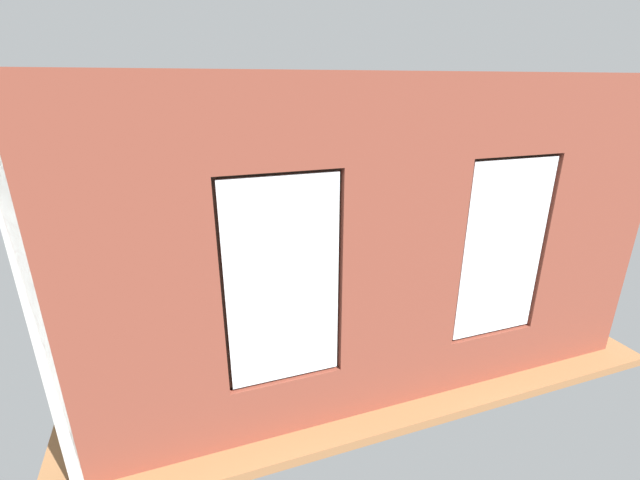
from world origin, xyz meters
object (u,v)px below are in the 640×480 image
object	(u,v)px
couch_by_window	(363,341)
remote_silver	(281,282)
media_console	(133,299)
potted_plant_corner_near_left	(396,205)
coffee_table	(305,278)
table_plant_small	(325,262)
potted_plant_corner_far_left	(539,297)
cup_ceramic	(305,273)
potted_plant_foreground_right	(154,241)
potted_plant_beside_window_right	(217,346)
potted_plant_near_tv	(169,285)
papasan_chair	(228,247)
remote_gray	(315,277)
couch_left	(450,263)
potted_plant_mid_room_small	(347,237)
remote_black	(292,273)
potted_plant_by_left_couch	(389,240)
tv_flatscreen	(125,254)

from	to	relation	value
couch_by_window	remote_silver	distance (m)	1.73
media_console	potted_plant_corner_near_left	size ratio (longest dim) A/B	0.86
coffee_table	table_plant_small	bearing A→B (deg)	-158.06
media_console	potted_plant_corner_far_left	xyz separation A→B (m)	(-5.05, 2.25, 0.26)
cup_ceramic	potted_plant_foreground_right	xyz separation A→B (m)	(2.15, -1.92, 0.10)
cup_ceramic	potted_plant_beside_window_right	bearing A→B (deg)	51.08
cup_ceramic	potted_plant_corner_near_left	distance (m)	3.28
media_console	potted_plant_near_tv	xyz separation A→B (m)	(-0.54, 0.97, 0.59)
coffee_table	remote_silver	size ratio (longest dim) A/B	8.07
remote_silver	potted_plant_foreground_right	distance (m)	2.69
couch_by_window	papasan_chair	bearing A→B (deg)	-71.78
media_console	potted_plant_corner_far_left	size ratio (longest dim) A/B	1.34
table_plant_small	remote_gray	world-z (taller)	table_plant_small
couch_left	coffee_table	distance (m)	2.46
cup_ceramic	potted_plant_mid_room_small	size ratio (longest dim) A/B	0.13
remote_gray	potted_plant_beside_window_right	bearing A→B (deg)	119.76
cup_ceramic	remote_gray	distance (m)	0.17
media_console	potted_plant_near_tv	distance (m)	1.26
remote_gray	potted_plant_foreground_right	size ratio (longest dim) A/B	0.20
coffee_table	potted_plant_corner_far_left	xyz separation A→B (m)	(-2.60, 1.88, 0.16)
remote_black	papasan_chair	world-z (taller)	papasan_chair
couch_by_window	papasan_chair	distance (m)	3.44
couch_left	media_console	xyz separation A→B (m)	(4.90, -0.57, -0.08)
couch_left	remote_gray	xyz separation A→B (m)	(2.35, -0.06, 0.08)
remote_silver	potted_plant_mid_room_small	distance (m)	2.04
potted_plant_beside_window_right	potted_plant_by_left_couch	size ratio (longest dim) A/B	2.39
coffee_table	remote_black	world-z (taller)	remote_black
coffee_table	potted_plant_foreground_right	bearing A→B (deg)	-41.66
potted_plant_corner_near_left	potted_plant_near_tv	bearing A→B (deg)	29.57
papasan_chair	potted_plant_corner_near_left	bearing A→B (deg)	-172.32
remote_silver	papasan_chair	distance (m)	1.70
tv_flatscreen	potted_plant_by_left_couch	distance (m)	4.61
cup_ceramic	potted_plant_mid_room_small	distance (m)	1.64
potted_plant_corner_far_left	potted_plant_beside_window_right	distance (m)	4.12
couch_by_window	potted_plant_corner_far_left	distance (m)	2.48
papasan_chair	potted_plant_corner_far_left	world-z (taller)	potted_plant_corner_far_left
remote_silver	couch_by_window	bearing A→B (deg)	124.76
remote_silver	tv_flatscreen	world-z (taller)	tv_flatscreen
papasan_chair	potted_plant_beside_window_right	bearing A→B (deg)	80.39
couch_left	coffee_table	xyz separation A→B (m)	(2.45, -0.19, 0.02)
tv_flatscreen	potted_plant_near_tv	distance (m)	1.12
tv_flatscreen	potted_plant_near_tv	world-z (taller)	potted_plant_near_tv
cup_ceramic	potted_plant_corner_far_left	size ratio (longest dim) A/B	0.12
table_plant_small	remote_black	bearing A→B (deg)	4.52
remote_black	potted_plant_corner_far_left	distance (m)	3.41
table_plant_small	media_console	bearing A→B (deg)	-4.52
potted_plant_by_left_couch	potted_plant_near_tv	distance (m)	4.37
potted_plant_foreground_right	potted_plant_by_left_couch	bearing A→B (deg)	169.83
coffee_table	potted_plant_by_left_couch	distance (m)	2.36
potted_plant_corner_far_left	potted_plant_near_tv	size ratio (longest dim) A/B	0.56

